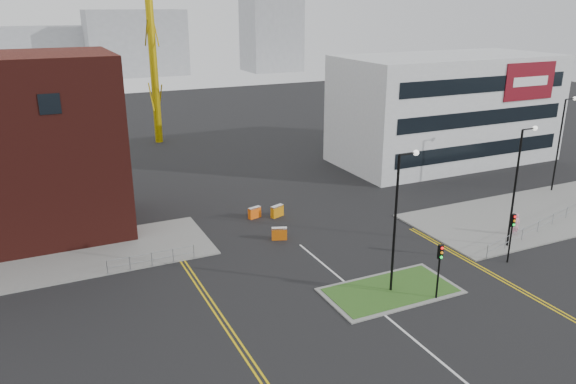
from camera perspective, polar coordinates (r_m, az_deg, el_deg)
name	(u,v)px	position (r m, az deg, el deg)	size (l,w,h in m)	color
ground	(450,370)	(30.63, 16.17, -16.96)	(200.00, 200.00, 0.00)	black
pavement_left	(10,268)	(43.74, -26.41, -6.89)	(28.00, 8.00, 0.12)	slate
pavement_right	(540,213)	(53.79, 24.25, -1.96)	(24.00, 10.00, 0.12)	slate
island_kerb	(391,291)	(36.93, 10.38, -9.84)	(8.60, 4.60, 0.08)	slate
grass_island	(391,290)	(36.92, 10.38, -9.81)	(8.00, 4.00, 0.12)	#284E1A
office_block	(446,109)	(67.31, 15.71, 8.14)	(25.00, 12.20, 12.00)	silver
streetlamp_island	(399,212)	(34.85, 11.18, -1.96)	(1.46, 0.36, 9.18)	black
streetlamp_right_near	(518,178)	(44.05, 22.36, 1.33)	(1.46, 0.36, 9.18)	black
streetlamp_right_far	(561,137)	(59.49, 26.03, 5.05)	(1.46, 0.36, 9.18)	black
traffic_light_island	(440,262)	(35.54, 15.15, -6.83)	(0.28, 0.33, 3.65)	black
traffic_light_right	(512,229)	(42.10, 21.80, -3.49)	(0.28, 0.33, 3.65)	black
railing_left	(152,257)	(40.28, -13.69, -6.46)	(6.05, 0.05, 1.10)	gray
railing_right	(553,217)	(50.98, 25.33, -2.34)	(19.05, 5.05, 1.10)	gray
centre_line	(425,349)	(31.85, 13.75, -15.20)	(0.15, 30.00, 0.01)	silver
yellow_left_a	(216,315)	(34.13, -7.32, -12.29)	(0.12, 24.00, 0.01)	gold
yellow_left_b	(221,314)	(34.20, -6.83, -12.20)	(0.12, 24.00, 0.01)	gold
yellow_right_a	(502,281)	(40.18, 20.92, -8.45)	(0.12, 20.00, 0.01)	gold
yellow_right_b	(505,280)	(40.38, 21.22, -8.35)	(0.12, 20.00, 0.01)	gold
skyline_b	(136,43)	(150.90, -15.17, 14.41)	(24.00, 12.00, 16.00)	gray
skyline_c	(271,17)	(156.17, -1.72, 17.35)	(14.00, 12.00, 28.00)	gray
skyline_d	(58,51)	(158.76, -22.35, 13.14)	(30.00, 12.00, 12.00)	gray
pedestrian	(516,225)	(47.66, 22.18, -3.10)	(0.68, 0.45, 1.87)	pink
barrier_left	(279,233)	(43.62, -0.89, -4.19)	(1.24, 0.79, 0.99)	#CC590B
barrier_mid	(277,211)	(48.21, -1.11, -1.90)	(1.27, 0.81, 1.02)	orange
barrier_right	(255,212)	(48.01, -3.42, -2.06)	(1.21, 0.68, 0.97)	#FF610E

